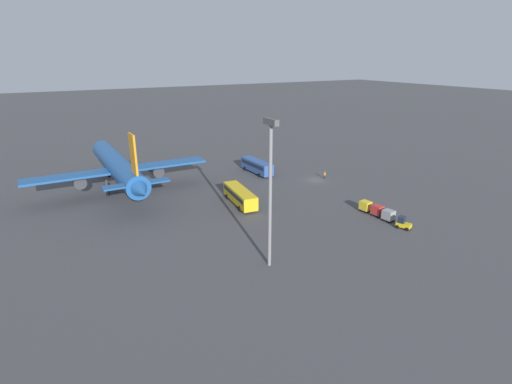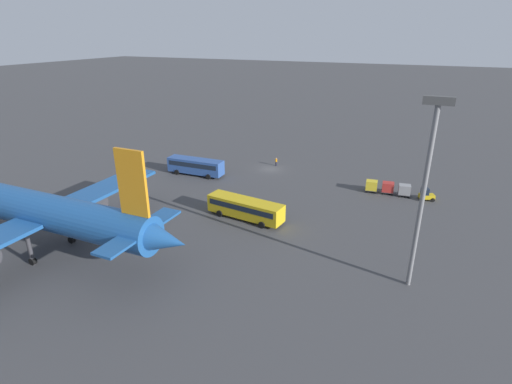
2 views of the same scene
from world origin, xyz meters
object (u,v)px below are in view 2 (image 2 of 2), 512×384
(airplane, at_px, (38,210))
(worker_person, at_px, (276,162))
(baggage_tug, at_px, (426,195))
(cargo_cart_grey, at_px, (404,190))
(cargo_cart_red, at_px, (388,187))
(shuttle_bus_far, at_px, (245,207))
(cargo_cart_yellow, at_px, (371,186))
(shuttle_bus_near, at_px, (196,165))

(airplane, xyz_separation_m, worker_person, (-14.16, -44.67, -4.89))
(baggage_tug, relative_size, cargo_cart_grey, 1.24)
(cargo_cart_grey, xyz_separation_m, cargo_cart_red, (2.73, -0.06, 0.00))
(cargo_cart_grey, bearing_deg, cargo_cart_red, -1.30)
(shuttle_bus_far, bearing_deg, cargo_cart_grey, -130.89)
(cargo_cart_yellow, bearing_deg, cargo_cart_grey, -177.70)
(shuttle_bus_near, height_order, baggage_tug, shuttle_bus_near)
(cargo_cart_red, distance_m, cargo_cart_yellow, 2.74)
(cargo_cart_red, bearing_deg, baggage_tug, 177.68)
(shuttle_bus_near, height_order, cargo_cart_grey, shuttle_bus_near)
(worker_person, height_order, cargo_cart_yellow, cargo_cart_yellow)
(shuttle_bus_near, xyz_separation_m, cargo_cart_yellow, (-32.89, -4.75, -0.73))
(shuttle_bus_far, distance_m, cargo_cart_red, 26.31)
(shuttle_bus_far, height_order, cargo_cart_red, shuttle_bus_far)
(shuttle_bus_near, distance_m, baggage_tug, 42.08)
(worker_person, height_order, cargo_cart_red, cargo_cart_red)
(cargo_cart_grey, bearing_deg, shuttle_bus_far, 41.99)
(cargo_cart_grey, distance_m, cargo_cart_red, 2.73)
(worker_person, xyz_separation_m, cargo_cart_grey, (-26.02, 6.72, 0.32))
(worker_person, bearing_deg, cargo_cart_yellow, 161.36)
(shuttle_bus_near, height_order, worker_person, shuttle_bus_near)
(worker_person, height_order, cargo_cart_grey, cargo_cart_grey)
(shuttle_bus_near, height_order, cargo_cart_yellow, shuttle_bus_near)
(baggage_tug, distance_m, cargo_cart_yellow, 8.91)
(shuttle_bus_near, distance_m, shuttle_bus_far, 22.25)
(worker_person, distance_m, cargo_cart_grey, 26.87)
(airplane, bearing_deg, shuttle_bus_far, -135.18)
(cargo_cart_red, height_order, cargo_cart_yellow, same)
(shuttle_bus_near, bearing_deg, airplane, 85.31)
(worker_person, relative_size, cargo_cart_red, 0.80)
(baggage_tug, distance_m, cargo_cart_grey, 3.47)
(shuttle_bus_near, bearing_deg, cargo_cart_red, -173.46)
(shuttle_bus_near, relative_size, cargo_cart_red, 5.21)
(shuttle_bus_far, relative_size, cargo_cart_red, 5.62)
(shuttle_bus_far, distance_m, cargo_cart_yellow, 24.28)
(shuttle_bus_far, distance_m, baggage_tug, 30.77)
(shuttle_bus_far, bearing_deg, shuttle_bus_near, -31.57)
(shuttle_bus_near, relative_size, cargo_cart_yellow, 5.21)
(baggage_tug, distance_m, worker_person, 30.27)
(airplane, bearing_deg, cargo_cart_yellow, -132.62)
(airplane, distance_m, cargo_cart_red, 53.56)
(baggage_tug, height_order, cargo_cart_red, baggage_tug)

